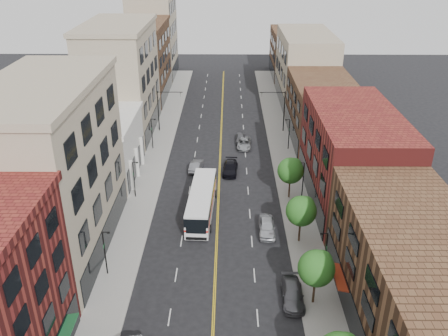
{
  "coord_description": "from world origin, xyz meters",
  "views": [
    {
      "loc": [
        1.28,
        -30.65,
        30.98
      ],
      "look_at": [
        0.75,
        22.73,
        5.0
      ],
      "focal_mm": 38.0,
      "sensor_mm": 36.0,
      "label": 1
    }
  ],
  "objects_px": {
    "car_parked_mid": "(292,294)",
    "car_lane_a": "(230,168)",
    "car_parked_far": "(267,227)",
    "car_lane_behind": "(196,166)",
    "car_lane_b": "(244,143)",
    "city_bus": "(202,200)",
    "car_lane_c": "(240,138)"
  },
  "relations": [
    {
      "from": "car_parked_mid",
      "to": "car_parked_far",
      "type": "relative_size",
      "value": 1.04
    },
    {
      "from": "city_bus",
      "to": "car_lane_behind",
      "type": "xyz_separation_m",
      "value": [
        -1.47,
        12.23,
        -1.16
      ]
    },
    {
      "from": "car_parked_far",
      "to": "car_lane_behind",
      "type": "height_order",
      "value": "car_parked_far"
    },
    {
      "from": "city_bus",
      "to": "car_lane_a",
      "type": "distance_m",
      "value": 12.04
    },
    {
      "from": "car_parked_mid",
      "to": "car_lane_a",
      "type": "bearing_deg",
      "value": 102.85
    },
    {
      "from": "car_lane_a",
      "to": "city_bus",
      "type": "bearing_deg",
      "value": -102.93
    },
    {
      "from": "car_parked_mid",
      "to": "car_parked_far",
      "type": "distance_m",
      "value": 11.57
    },
    {
      "from": "car_parked_far",
      "to": "car_lane_behind",
      "type": "xyz_separation_m",
      "value": [
        -9.27,
        16.45,
        -0.11
      ]
    },
    {
      "from": "car_lane_a",
      "to": "car_lane_b",
      "type": "relative_size",
      "value": 1.04
    },
    {
      "from": "car_parked_mid",
      "to": "car_lane_c",
      "type": "xyz_separation_m",
      "value": [
        -4.09,
        38.8,
        -0.07
      ]
    },
    {
      "from": "car_lane_b",
      "to": "car_lane_c",
      "type": "xyz_separation_m",
      "value": [
        -0.58,
        2.34,
        -0.02
      ]
    },
    {
      "from": "city_bus",
      "to": "car_lane_b",
      "type": "bearing_deg",
      "value": 76.87
    },
    {
      "from": "city_bus",
      "to": "car_parked_mid",
      "type": "height_order",
      "value": "city_bus"
    },
    {
      "from": "car_lane_a",
      "to": "car_lane_c",
      "type": "distance_m",
      "value": 11.82
    },
    {
      "from": "car_parked_mid",
      "to": "car_lane_b",
      "type": "relative_size",
      "value": 1.03
    },
    {
      "from": "car_parked_mid",
      "to": "car_lane_c",
      "type": "relative_size",
      "value": 1.29
    },
    {
      "from": "city_bus",
      "to": "car_lane_a",
      "type": "xyz_separation_m",
      "value": [
        3.57,
        11.44,
        -1.14
      ]
    },
    {
      "from": "city_bus",
      "to": "car_parked_far",
      "type": "height_order",
      "value": "city_bus"
    },
    {
      "from": "car_parked_mid",
      "to": "car_lane_a",
      "type": "xyz_separation_m",
      "value": [
        -5.83,
        27.11,
        0.01
      ]
    },
    {
      "from": "car_parked_mid",
      "to": "car_lane_b",
      "type": "xyz_separation_m",
      "value": [
        -3.51,
        36.47,
        -0.05
      ]
    },
    {
      "from": "car_parked_mid",
      "to": "city_bus",
      "type": "bearing_deg",
      "value": 121.68
    },
    {
      "from": "car_parked_mid",
      "to": "car_lane_c",
      "type": "height_order",
      "value": "car_parked_mid"
    },
    {
      "from": "car_lane_a",
      "to": "car_parked_far",
      "type": "bearing_deg",
      "value": -70.48
    },
    {
      "from": "car_lane_c",
      "to": "city_bus",
      "type": "bearing_deg",
      "value": -99.93
    },
    {
      "from": "car_parked_far",
      "to": "car_lane_b",
      "type": "relative_size",
      "value": 0.98
    },
    {
      "from": "car_lane_behind",
      "to": "car_lane_a",
      "type": "bearing_deg",
      "value": 178.76
    },
    {
      "from": "city_bus",
      "to": "car_parked_far",
      "type": "distance_m",
      "value": 8.93
    },
    {
      "from": "car_lane_behind",
      "to": "car_lane_b",
      "type": "relative_size",
      "value": 0.88
    },
    {
      "from": "car_lane_behind",
      "to": "car_parked_mid",
      "type": "bearing_deg",
      "value": 118.95
    },
    {
      "from": "car_lane_c",
      "to": "car_parked_far",
      "type": "bearing_deg",
      "value": -81.81
    },
    {
      "from": "car_parked_far",
      "to": "car_lane_a",
      "type": "xyz_separation_m",
      "value": [
        -4.23,
        15.66,
        -0.08
      ]
    },
    {
      "from": "car_parked_far",
      "to": "car_lane_b",
      "type": "xyz_separation_m",
      "value": [
        -1.91,
        25.01,
        -0.14
      ]
    }
  ]
}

